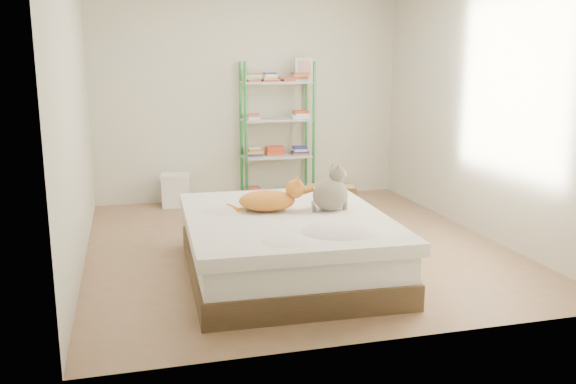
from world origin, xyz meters
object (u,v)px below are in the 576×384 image
object	(u,v)px
orange_cat	(267,198)
cardboard_box	(330,204)
shelf_unit	(278,130)
white_bin	(176,190)
grey_cat	(330,188)
bed	(286,245)

from	to	relation	value
orange_cat	cardboard_box	size ratio (longest dim) A/B	0.86
shelf_unit	white_bin	xyz separation A→B (m)	(-1.27, -0.03, -0.68)
cardboard_box	shelf_unit	bearing A→B (deg)	122.40
orange_cat	grey_cat	distance (m)	0.53
shelf_unit	white_bin	distance (m)	1.43
shelf_unit	cardboard_box	xyz separation A→B (m)	(0.31, -1.13, -0.69)
shelf_unit	cardboard_box	distance (m)	1.36
cardboard_box	white_bin	distance (m)	1.92
bed	grey_cat	bearing A→B (deg)	9.09
cardboard_box	white_bin	size ratio (longest dim) A/B	1.63
bed	shelf_unit	size ratio (longest dim) A/B	1.16
bed	shelf_unit	xyz separation A→B (m)	(0.60, 2.65, 0.62)
grey_cat	cardboard_box	size ratio (longest dim) A/B	0.60
orange_cat	shelf_unit	bearing A→B (deg)	84.98
cardboard_box	orange_cat	bearing A→B (deg)	-109.50
grey_cat	cardboard_box	distance (m)	1.64
shelf_unit	cardboard_box	size ratio (longest dim) A/B	2.76
bed	shelf_unit	bearing A→B (deg)	79.32
orange_cat	cardboard_box	world-z (taller)	orange_cat
bed	white_bin	distance (m)	2.71
orange_cat	grey_cat	size ratio (longest dim) A/B	1.45
shelf_unit	white_bin	bearing A→B (deg)	-178.60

